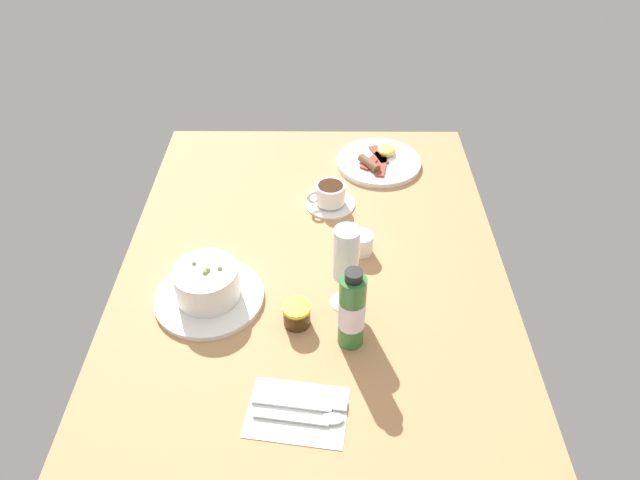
% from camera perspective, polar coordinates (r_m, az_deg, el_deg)
% --- Properties ---
extents(ground_plane, '(1.10, 0.84, 0.03)m').
position_cam_1_polar(ground_plane, '(1.28, -0.72, -2.26)').
color(ground_plane, '#B27F51').
extents(porridge_bowl, '(0.22, 0.22, 0.09)m').
position_cam_1_polar(porridge_bowl, '(1.18, -11.17, -4.53)').
color(porridge_bowl, white).
rests_on(porridge_bowl, ground_plane).
extents(cutlery_setting, '(0.14, 0.18, 0.01)m').
position_cam_1_polar(cutlery_setting, '(1.02, -2.02, -16.76)').
color(cutlery_setting, white).
rests_on(cutlery_setting, ground_plane).
extents(coffee_cup, '(0.12, 0.12, 0.06)m').
position_cam_1_polar(coffee_cup, '(1.41, 1.01, 4.42)').
color(coffee_cup, white).
rests_on(coffee_cup, ground_plane).
extents(creamer_jug, '(0.06, 0.05, 0.06)m').
position_cam_1_polar(creamer_jug, '(1.28, 4.18, -0.29)').
color(creamer_jug, white).
rests_on(creamer_jug, ground_plane).
extents(wine_glass, '(0.06, 0.06, 0.19)m').
position_cam_1_polar(wine_glass, '(1.09, 2.62, -1.76)').
color(wine_glass, white).
rests_on(wine_glass, ground_plane).
extents(jam_jar, '(0.06, 0.06, 0.05)m').
position_cam_1_polar(jam_jar, '(1.12, -2.34, -7.44)').
color(jam_jar, '#3C2812').
rests_on(jam_jar, ground_plane).
extents(sauce_bottle_green, '(0.05, 0.05, 0.18)m').
position_cam_1_polar(sauce_bottle_green, '(1.05, 3.19, -7.07)').
color(sauce_bottle_green, '#337233').
rests_on(sauce_bottle_green, ground_plane).
extents(breakfast_plate, '(0.23, 0.23, 0.04)m').
position_cam_1_polar(breakfast_plate, '(1.57, 5.88, 7.84)').
color(breakfast_plate, white).
rests_on(breakfast_plate, ground_plane).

